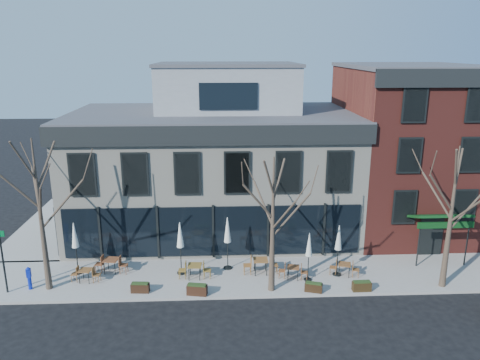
{
  "coord_description": "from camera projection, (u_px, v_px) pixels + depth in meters",
  "views": [
    {
      "loc": [
        0.35,
        -25.47,
        12.15
      ],
      "look_at": [
        1.66,
        2.0,
        4.4
      ],
      "focal_mm": 35.0,
      "sensor_mm": 36.0,
      "label": 1
    }
  ],
  "objects": [
    {
      "name": "umbrella_4",
      "position": [
        339.0,
        240.0,
        25.16
      ],
      "size": [
        0.46,
        0.46,
        2.89
      ],
      "color": "black",
      "rests_on": "sidewalk_front"
    },
    {
      "name": "sidewalk_side",
      "position": [
        55.0,
        226.0,
        33.0
      ],
      "size": [
        4.5,
        12.0,
        0.15
      ],
      "primitive_type": "cube",
      "color": "gray",
      "rests_on": "ground"
    },
    {
      "name": "planter_2",
      "position": [
        314.0,
        287.0,
        23.88
      ],
      "size": [
        0.95,
        0.6,
        0.5
      ],
      "color": "black",
      "rests_on": "sidewalk_front"
    },
    {
      "name": "cafe_set_2",
      "position": [
        195.0,
        270.0,
        25.23
      ],
      "size": [
        1.81,
        0.76,
        0.94
      ],
      "color": "brown",
      "rests_on": "sidewalk_front"
    },
    {
      "name": "cafe_set_5",
      "position": [
        344.0,
        268.0,
        25.51
      ],
      "size": [
        1.67,
        0.84,
        0.86
      ],
      "color": "brown",
      "rests_on": "sidewalk_front"
    },
    {
      "name": "sidewalk_front",
      "position": [
        272.0,
        275.0,
        25.83
      ],
      "size": [
        33.5,
        4.7,
        0.15
      ],
      "primitive_type": "cube",
      "color": "gray",
      "rests_on": "ground"
    },
    {
      "name": "corner_building",
      "position": [
        214.0,
        163.0,
        31.36
      ],
      "size": [
        18.39,
        10.39,
        11.1
      ],
      "color": "beige",
      "rests_on": "ground"
    },
    {
      "name": "tree_right",
      "position": [
        451.0,
        216.0,
        23.47
      ],
      "size": [
        3.72,
        3.77,
        7.48
      ],
      "color": "#382B21",
      "rests_on": "sidewalk_front"
    },
    {
      "name": "umbrella_0",
      "position": [
        75.0,
        238.0,
        25.33
      ],
      "size": [
        0.48,
        0.48,
        2.97
      ],
      "color": "black",
      "rests_on": "sidewalk_front"
    },
    {
      "name": "planter_3",
      "position": [
        362.0,
        286.0,
        23.97
      ],
      "size": [
        0.96,
        0.41,
        0.53
      ],
      "color": "#302310",
      "rests_on": "sidewalk_front"
    },
    {
      "name": "tree_mid",
      "position": [
        273.0,
        224.0,
        23.12
      ],
      "size": [
        3.5,
        3.55,
        7.04
      ],
      "color": "#382B21",
      "rests_on": "sidewalk_front"
    },
    {
      "name": "cafe_set_3",
      "position": [
        261.0,
        265.0,
        25.74
      ],
      "size": [
        1.94,
        0.78,
        1.03
      ],
      "color": "brown",
      "rests_on": "sidewalk_front"
    },
    {
      "name": "umbrella_1",
      "position": [
        180.0,
        238.0,
        25.31
      ],
      "size": [
        0.48,
        0.48,
        3.01
      ],
      "color": "black",
      "rests_on": "sidewalk_front"
    },
    {
      "name": "call_box",
      "position": [
        29.0,
        277.0,
        24.01
      ],
      "size": [
        0.25,
        0.25,
        1.26
      ],
      "color": "#0D22AE",
      "rests_on": "sidewalk_front"
    },
    {
      "name": "ground",
      "position": [
        214.0,
        261.0,
        27.77
      ],
      "size": [
        120.0,
        120.0,
        0.0
      ],
      "primitive_type": "plane",
      "color": "black",
      "rests_on": "ground"
    },
    {
      "name": "cafe_set_4",
      "position": [
        293.0,
        271.0,
        25.19
      ],
      "size": [
        1.65,
        0.76,
        0.85
      ],
      "color": "brown",
      "rests_on": "sidewalk_front"
    },
    {
      "name": "planter_0",
      "position": [
        140.0,
        287.0,
        23.83
      ],
      "size": [
        0.95,
        0.43,
        0.52
      ],
      "color": "black",
      "rests_on": "sidewalk_front"
    },
    {
      "name": "tree_corner",
      "position": [
        41.0,
        214.0,
        23.15
      ],
      "size": [
        3.93,
        3.98,
        7.92
      ],
      "color": "#382B21",
      "rests_on": "sidewalk_front"
    },
    {
      "name": "cafe_set_0",
      "position": [
        86.0,
        274.0,
        24.86
      ],
      "size": [
        1.63,
        0.72,
        0.84
      ],
      "color": "brown",
      "rests_on": "sidewalk_front"
    },
    {
      "name": "sign_pole",
      "position": [
        3.0,
        258.0,
        23.36
      ],
      "size": [
        0.5,
        0.1,
        3.4
      ],
      "color": "black",
      "rests_on": "sidewalk_front"
    },
    {
      "name": "umbrella_3",
      "position": [
        309.0,
        247.0,
        24.62
      ],
      "size": [
        0.43,
        0.43,
        2.71
      ],
      "color": "black",
      "rests_on": "sidewalk_front"
    },
    {
      "name": "red_brick_building",
      "position": [
        405.0,
        148.0,
        31.62
      ],
      "size": [
        8.2,
        11.78,
        11.18
      ],
      "color": "maroon",
      "rests_on": "ground"
    },
    {
      "name": "umbrella_2",
      "position": [
        228.0,
        233.0,
        25.88
      ],
      "size": [
        0.49,
        0.49,
        3.07
      ],
      "color": "black",
      "rests_on": "sidewalk_front"
    },
    {
      "name": "planter_1",
      "position": [
        197.0,
        289.0,
        23.58
      ],
      "size": [
        1.08,
        0.59,
        0.57
      ],
      "color": "black",
      "rests_on": "sidewalk_front"
    },
    {
      "name": "cafe_set_1",
      "position": [
        111.0,
        264.0,
        25.85
      ],
      "size": [
        1.9,
        0.84,
        0.98
      ],
      "color": "brown",
      "rests_on": "sidewalk_front"
    }
  ]
}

